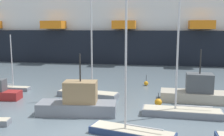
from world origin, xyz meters
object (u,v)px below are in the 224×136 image
at_px(fishing_boat_1, 78,102).
at_px(cruise_ship, 160,29).
at_px(sailboat_4, 182,111).
at_px(channel_buoy_1, 146,83).
at_px(sailboat_5, 10,87).
at_px(sailboat_0, 88,92).
at_px(channel_buoy_2, 158,102).
at_px(sailboat_2, 132,130).
at_px(fishing_boat_0, 197,92).

distance_m(fishing_boat_1, cruise_ship, 42.96).
bearing_deg(fishing_boat_1, sailboat_4, 0.22).
distance_m(channel_buoy_1, cruise_ship, 29.47).
bearing_deg(sailboat_5, sailboat_0, -10.90).
height_order(channel_buoy_1, channel_buoy_2, channel_buoy_1).
height_order(sailboat_5, fishing_boat_1, sailboat_5).
height_order(sailboat_2, fishing_boat_1, sailboat_2).
bearing_deg(channel_buoy_1, sailboat_5, -158.22).
bearing_deg(sailboat_0, sailboat_4, -15.99).
bearing_deg(sailboat_2, sailboat_5, -20.50).
relative_size(fishing_boat_0, cruise_ship, 0.06).
relative_size(sailboat_0, cruise_ship, 0.09).
xyz_separation_m(sailboat_5, fishing_boat_1, (11.88, -6.88, 0.77)).
height_order(sailboat_4, fishing_boat_1, sailboat_4).
bearing_deg(sailboat_0, channel_buoy_2, -4.57).
height_order(fishing_boat_0, cruise_ship, cruise_ship).
bearing_deg(sailboat_5, channel_buoy_1, 16.08).
relative_size(sailboat_4, fishing_boat_1, 1.35).
relative_size(sailboat_2, channel_buoy_2, 7.34).
bearing_deg(channel_buoy_1, channel_buoy_2, -76.42).
relative_size(sailboat_4, sailboat_5, 1.44).
bearing_deg(sailboat_0, fishing_boat_0, 11.26).
distance_m(sailboat_0, sailboat_5, 10.89).
bearing_deg(fishing_boat_1, cruise_ship, 73.14).
relative_size(fishing_boat_1, cruise_ship, 0.06).
bearing_deg(fishing_boat_1, channel_buoy_2, 21.55).
distance_m(sailboat_0, cruise_ship, 37.45).
distance_m(sailboat_5, fishing_boat_0, 23.02).
relative_size(fishing_boat_1, channel_buoy_1, 5.20).
relative_size(sailboat_0, fishing_boat_0, 1.62).
height_order(fishing_boat_0, fishing_boat_1, fishing_boat_0).
xyz_separation_m(fishing_boat_1, cruise_ship, (5.10, 42.18, 6.36)).
xyz_separation_m(sailboat_0, channel_buoy_1, (5.96, 7.70, -0.26)).
distance_m(fishing_boat_0, channel_buoy_1, 9.05).
relative_size(fishing_boat_0, channel_buoy_1, 5.15).
relative_size(fishing_boat_1, channel_buoy_2, 5.46).
bearing_deg(channel_buoy_2, sailboat_0, 169.57).
bearing_deg(sailboat_2, fishing_boat_0, -105.57).
distance_m(sailboat_4, cruise_ship, 41.31).
relative_size(sailboat_0, sailboat_5, 1.71).
distance_m(sailboat_0, sailboat_4, 11.28).
bearing_deg(sailboat_5, cruise_ship, 58.62).
distance_m(sailboat_2, channel_buoy_2, 8.39).
relative_size(sailboat_0, channel_buoy_2, 8.80).
height_order(fishing_boat_0, channel_buoy_1, fishing_boat_0).
height_order(fishing_boat_1, cruise_ship, cruise_ship).
xyz_separation_m(sailboat_0, fishing_boat_0, (12.16, 1.15, 0.51)).
height_order(sailboat_4, fishing_boat_0, sailboat_4).
height_order(sailboat_5, cruise_ship, cruise_ship).
bearing_deg(cruise_ship, sailboat_0, -103.46).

